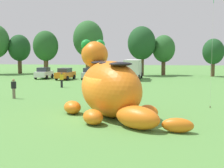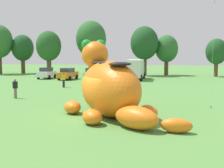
{
  "view_description": "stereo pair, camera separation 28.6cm",
  "coord_description": "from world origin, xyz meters",
  "px_view_note": "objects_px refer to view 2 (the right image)",
  "views": [
    {
      "loc": [
        3.72,
        -18.08,
        3.99
      ],
      "look_at": [
        1.05,
        1.67,
        1.93
      ],
      "focal_mm": 49.01,
      "sensor_mm": 36.0,
      "label": 1
    },
    {
      "loc": [
        4.0,
        -18.04,
        3.99
      ],
      "look_at": [
        1.05,
        1.67,
        1.93
      ],
      "focal_mm": 49.01,
      "sensor_mm": 36.0,
      "label": 2
    }
  ],
  "objects_px": {
    "car_white": "(47,73)",
    "spectator_by_cars": "(64,80)",
    "spectator_far_side": "(15,89)",
    "giant_inflatable_creature": "(110,88)",
    "car_orange": "(68,74)",
    "box_truck": "(136,69)",
    "spectator_wandering": "(132,79)",
    "car_silver": "(92,74)"
  },
  "relations": [
    {
      "from": "car_white",
      "to": "spectator_by_cars",
      "type": "height_order",
      "value": "car_white"
    },
    {
      "from": "box_truck",
      "to": "spectator_far_side",
      "type": "distance_m",
      "value": 21.97
    },
    {
      "from": "box_truck",
      "to": "spectator_wandering",
      "type": "height_order",
      "value": "box_truck"
    },
    {
      "from": "car_orange",
      "to": "spectator_wandering",
      "type": "xyz_separation_m",
      "value": [
        10.23,
        -7.98,
        -0.01
      ]
    },
    {
      "from": "car_silver",
      "to": "box_truck",
      "type": "height_order",
      "value": "box_truck"
    },
    {
      "from": "car_silver",
      "to": "spectator_by_cars",
      "type": "xyz_separation_m",
      "value": [
        -0.95,
        -10.9,
        -0.01
      ]
    },
    {
      "from": "spectator_by_cars",
      "to": "car_orange",
      "type": "bearing_deg",
      "value": 104.07
    },
    {
      "from": "box_truck",
      "to": "giant_inflatable_creature",
      "type": "bearing_deg",
      "value": -89.41
    },
    {
      "from": "car_silver",
      "to": "spectator_wandering",
      "type": "relative_size",
      "value": 2.42
    },
    {
      "from": "car_silver",
      "to": "spectator_by_cars",
      "type": "bearing_deg",
      "value": -94.98
    },
    {
      "from": "car_white",
      "to": "car_silver",
      "type": "height_order",
      "value": "same"
    },
    {
      "from": "car_white",
      "to": "spectator_far_side",
      "type": "bearing_deg",
      "value": -77.02
    },
    {
      "from": "box_truck",
      "to": "car_orange",
      "type": "bearing_deg",
      "value": -172.31
    },
    {
      "from": "car_white",
      "to": "car_orange",
      "type": "relative_size",
      "value": 0.96
    },
    {
      "from": "car_white",
      "to": "car_orange",
      "type": "xyz_separation_m",
      "value": [
        3.72,
        -1.23,
        0.0
      ]
    },
    {
      "from": "spectator_wandering",
      "to": "spectator_far_side",
      "type": "distance_m",
      "value": 14.2
    },
    {
      "from": "car_silver",
      "to": "spectator_by_cars",
      "type": "height_order",
      "value": "car_silver"
    },
    {
      "from": "spectator_far_side",
      "to": "giant_inflatable_creature",
      "type": "bearing_deg",
      "value": -33.6
    },
    {
      "from": "car_orange",
      "to": "car_silver",
      "type": "relative_size",
      "value": 1.04
    },
    {
      "from": "giant_inflatable_creature",
      "to": "car_orange",
      "type": "relative_size",
      "value": 1.89
    },
    {
      "from": "giant_inflatable_creature",
      "to": "car_white",
      "type": "relative_size",
      "value": 1.98
    },
    {
      "from": "car_orange",
      "to": "box_truck",
      "type": "bearing_deg",
      "value": 7.69
    },
    {
      "from": "giant_inflatable_creature",
      "to": "spectator_by_cars",
      "type": "height_order",
      "value": "giant_inflatable_creature"
    },
    {
      "from": "car_orange",
      "to": "spectator_far_side",
      "type": "height_order",
      "value": "car_orange"
    },
    {
      "from": "car_white",
      "to": "car_orange",
      "type": "distance_m",
      "value": 3.92
    },
    {
      "from": "car_orange",
      "to": "spectator_far_side",
      "type": "distance_m",
      "value": 18.67
    },
    {
      "from": "spectator_wandering",
      "to": "box_truck",
      "type": "bearing_deg",
      "value": 91.78
    },
    {
      "from": "giant_inflatable_creature",
      "to": "car_silver",
      "type": "xyz_separation_m",
      "value": [
        -6.76,
        25.82,
        -0.93
      ]
    },
    {
      "from": "spectator_wandering",
      "to": "spectator_far_side",
      "type": "relative_size",
      "value": 1.0
    },
    {
      "from": "giant_inflatable_creature",
      "to": "spectator_by_cars",
      "type": "xyz_separation_m",
      "value": [
        -7.71,
        14.91,
        -0.94
      ]
    },
    {
      "from": "car_white",
      "to": "car_silver",
      "type": "relative_size",
      "value": 0.99
    },
    {
      "from": "giant_inflatable_creature",
      "to": "spectator_wandering",
      "type": "distance_m",
      "value": 16.91
    },
    {
      "from": "spectator_far_side",
      "to": "box_truck",
      "type": "bearing_deg",
      "value": 65.59
    },
    {
      "from": "car_white",
      "to": "car_silver",
      "type": "xyz_separation_m",
      "value": [
        7.17,
        -0.28,
        0.0
      ]
    },
    {
      "from": "car_orange",
      "to": "spectator_far_side",
      "type": "xyz_separation_m",
      "value": [
        0.86,
        -18.65,
        -0.01
      ]
    },
    {
      "from": "box_truck",
      "to": "spectator_wandering",
      "type": "bearing_deg",
      "value": -88.22
    },
    {
      "from": "car_orange",
      "to": "spectator_wandering",
      "type": "relative_size",
      "value": 2.51
    },
    {
      "from": "spectator_by_cars",
      "to": "spectator_far_side",
      "type": "relative_size",
      "value": 1.0
    },
    {
      "from": "car_orange",
      "to": "giant_inflatable_creature",
      "type": "bearing_deg",
      "value": -67.68
    },
    {
      "from": "box_truck",
      "to": "spectator_far_side",
      "type": "height_order",
      "value": "box_truck"
    },
    {
      "from": "giant_inflatable_creature",
      "to": "car_orange",
      "type": "distance_m",
      "value": 26.89
    },
    {
      "from": "car_white",
      "to": "spectator_far_side",
      "type": "relative_size",
      "value": 2.4
    }
  ]
}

